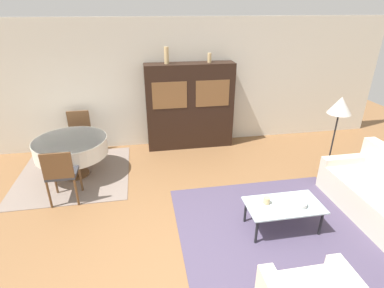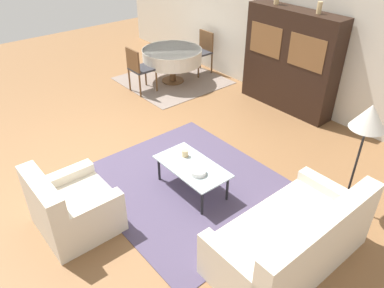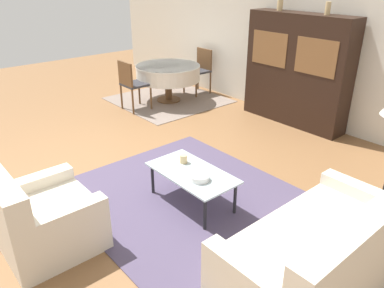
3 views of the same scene
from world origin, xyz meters
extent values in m
plane|color=brown|center=(0.00, 0.00, 0.00)|extent=(14.00, 14.00, 0.00)
cube|color=beige|center=(0.00, 3.63, 1.35)|extent=(10.00, 0.06, 2.70)
cube|color=#4C425B|center=(1.21, 0.39, 0.01)|extent=(2.70, 2.37, 0.01)
cube|color=gray|center=(-1.87, 2.45, 0.01)|extent=(2.00, 2.00, 0.01)
cube|color=beige|center=(2.87, 0.43, 0.23)|extent=(0.93, 1.79, 0.46)
cube|color=beige|center=(2.87, 1.25, 0.52)|extent=(0.93, 0.16, 0.12)
cylinder|color=black|center=(0.84, 0.16, 0.20)|extent=(0.04, 0.04, 0.38)
cylinder|color=black|center=(1.77, 0.16, 0.20)|extent=(0.04, 0.04, 0.38)
cylinder|color=black|center=(0.84, 0.60, 0.20)|extent=(0.04, 0.04, 0.38)
cylinder|color=black|center=(1.77, 0.60, 0.20)|extent=(0.04, 0.04, 0.38)
cube|color=silver|center=(1.30, 0.38, 0.40)|extent=(1.04, 0.56, 0.02)
cube|color=black|center=(0.50, 3.38, 0.92)|extent=(1.86, 0.41, 1.83)
cube|color=brown|center=(0.05, 3.17, 1.24)|extent=(0.71, 0.01, 0.55)
cube|color=brown|center=(0.94, 3.17, 1.24)|extent=(0.71, 0.01, 0.55)
cylinder|color=brown|center=(-1.83, 2.43, 0.03)|extent=(0.48, 0.48, 0.03)
cylinder|color=brown|center=(-1.83, 2.43, 0.22)|extent=(0.14, 0.14, 0.42)
cylinder|color=silver|center=(-1.83, 2.43, 0.58)|extent=(1.27, 1.27, 0.30)
cylinder|color=silver|center=(-1.83, 2.43, 0.72)|extent=(1.28, 1.28, 0.03)
cylinder|color=brown|center=(-2.03, 1.86, 0.24)|extent=(0.04, 0.04, 0.46)
cylinder|color=brown|center=(-1.63, 1.86, 0.24)|extent=(0.04, 0.04, 0.46)
cylinder|color=brown|center=(-2.03, 1.45, 0.24)|extent=(0.04, 0.04, 0.46)
cylinder|color=brown|center=(-1.63, 1.45, 0.24)|extent=(0.04, 0.04, 0.46)
cube|color=#333338|center=(-1.83, 1.66, 0.49)|extent=(0.44, 0.44, 0.04)
cube|color=brown|center=(-1.83, 1.46, 0.73)|extent=(0.44, 0.04, 0.42)
cylinder|color=brown|center=(-1.63, 3.00, 0.24)|extent=(0.04, 0.04, 0.46)
cylinder|color=brown|center=(-2.03, 3.00, 0.24)|extent=(0.04, 0.04, 0.46)
cylinder|color=brown|center=(-1.63, 3.40, 0.24)|extent=(0.04, 0.04, 0.46)
cylinder|color=brown|center=(-2.03, 3.40, 0.24)|extent=(0.04, 0.04, 0.46)
cube|color=#333338|center=(-1.83, 3.20, 0.49)|extent=(0.44, 0.44, 0.04)
cube|color=brown|center=(-1.83, 3.40, 0.73)|extent=(0.44, 0.04, 0.42)
cylinder|color=black|center=(2.84, 1.69, 0.01)|extent=(0.28, 0.28, 0.02)
cylinder|color=black|center=(2.84, 1.69, 0.62)|extent=(0.03, 0.03, 1.19)
cone|color=beige|center=(2.84, 1.69, 1.34)|extent=(0.40, 0.40, 0.30)
cylinder|color=tan|center=(1.08, 0.45, 0.46)|extent=(0.09, 0.09, 0.10)
cylinder|color=white|center=(1.49, 0.33, 0.44)|extent=(0.21, 0.21, 0.06)
cylinder|color=tan|center=(0.03, 3.38, 1.99)|extent=(0.09, 0.09, 0.33)
cylinder|color=tan|center=(0.91, 3.38, 1.92)|extent=(0.08, 0.08, 0.19)
camera|label=1|loc=(-0.52, -2.72, 2.89)|focal=28.00mm
camera|label=2|loc=(4.39, -2.18, 3.35)|focal=35.00mm
camera|label=3|loc=(4.06, -1.97, 2.44)|focal=35.00mm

